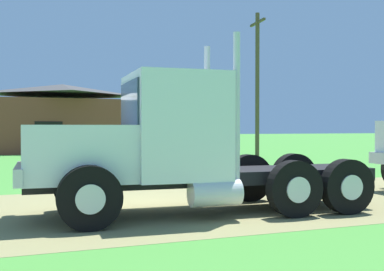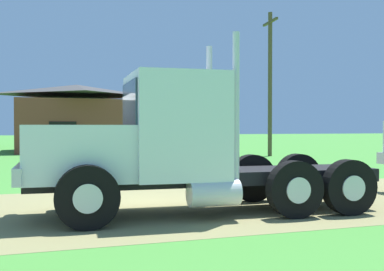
% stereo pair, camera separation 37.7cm
% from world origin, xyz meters
% --- Properties ---
extents(ground_plane, '(200.00, 200.00, 0.00)m').
position_xyz_m(ground_plane, '(0.00, 0.00, 0.00)').
color(ground_plane, '#438B34').
extents(dirt_track, '(120.00, 6.60, 0.01)m').
position_xyz_m(dirt_track, '(0.00, 0.00, 0.00)').
color(dirt_track, olive).
rests_on(dirt_track, ground_plane).
extents(truck_foreground_white, '(7.68, 2.86, 3.71)m').
position_xyz_m(truck_foreground_white, '(-0.01, -0.96, 1.37)').
color(truck_foreground_white, black).
rests_on(truck_foreground_white, ground_plane).
extents(shed_building, '(9.39, 8.46, 5.06)m').
position_xyz_m(shed_building, '(0.58, 26.85, 2.43)').
color(shed_building, brown).
rests_on(shed_building, ground_plane).
extents(utility_pole_near, '(0.36, 2.20, 9.01)m').
position_xyz_m(utility_pole_near, '(11.51, 16.36, 4.76)').
color(utility_pole_near, brown).
rests_on(utility_pole_near, ground_plane).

